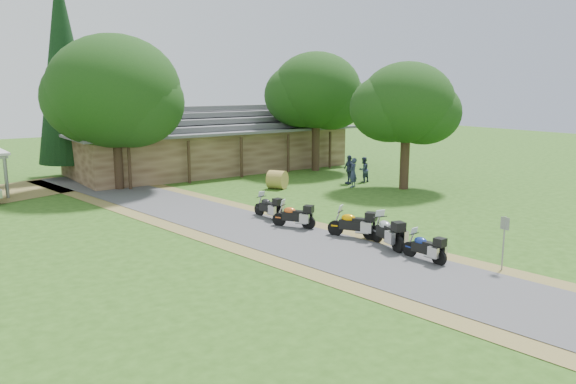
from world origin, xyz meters
TOP-DOWN VIEW (x-y plane):
  - ground at (0.00, 0.00)m, footprint 120.00×120.00m
  - driveway at (-0.50, 4.00)m, footprint 51.95×51.95m
  - lodge at (6.00, 24.00)m, footprint 21.40×9.40m
  - motorcycle_row_a at (1.67, -0.71)m, footprint 0.65×1.72m
  - motorcycle_row_b at (1.85, 1.36)m, footprint 1.13×2.12m
  - motorcycle_row_c at (1.68, 3.18)m, footprint 1.53×2.03m
  - motorcycle_row_d at (0.64, 6.00)m, footprint 1.45×1.87m
  - motorcycle_row_e at (0.73, 8.22)m, footprint 0.75×1.86m
  - person_a at (9.75, 12.12)m, footprint 0.75×0.66m
  - person_b at (11.57, 13.10)m, footprint 0.59×0.44m
  - person_c at (10.34, 13.17)m, footprint 0.54×0.69m
  - hay_bale at (5.55, 14.46)m, footprint 1.52×1.48m
  - sign_post at (3.07, -3.01)m, footprint 0.35×0.06m
  - oak_lodge_left at (-2.51, 20.01)m, footprint 7.98×7.98m
  - oak_lodge_right at (12.21, 19.03)m, footprint 6.59×6.59m
  - oak_driveway at (11.94, 9.85)m, footprint 5.76×5.76m
  - cedar_near at (-3.71, 26.35)m, footprint 4.08×4.08m

SIDE VIEW (x-z plane):
  - ground at x=0.00m, z-range 0.00..0.00m
  - driveway at x=-0.50m, z-range 0.00..0.00m
  - hay_bale at x=5.55m, z-range 0.00..1.15m
  - motorcycle_row_a at x=1.67m, z-range 0.00..1.16m
  - motorcycle_row_e at x=0.73m, z-range 0.00..1.24m
  - motorcycle_row_d at x=0.64m, z-range 0.00..1.25m
  - motorcycle_row_c at x=1.68m, z-range 0.00..1.35m
  - motorcycle_row_b at x=1.85m, z-range 0.00..1.38m
  - sign_post at x=3.07m, z-range 0.00..1.93m
  - person_b at x=11.57m, z-range 0.00..1.97m
  - person_a at x=9.75m, z-range 0.00..2.18m
  - person_c at x=10.34m, z-range 0.00..2.22m
  - lodge at x=6.00m, z-range 0.00..4.90m
  - oak_driveway at x=11.94m, z-range 0.00..8.59m
  - oak_lodge_right at x=12.21m, z-range 0.00..9.65m
  - oak_lodge_left at x=-2.51m, z-range 0.00..9.68m
  - cedar_near at x=-3.71m, z-range 0.00..14.21m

